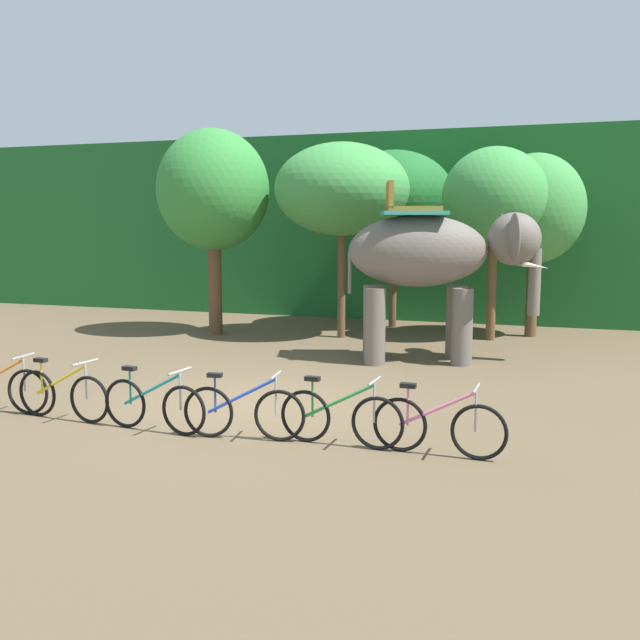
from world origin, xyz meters
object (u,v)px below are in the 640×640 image
object	(u,v)px
tree_far_right	(394,198)
tree_center_left	(213,191)
elephant	(434,258)
bike_pink	(438,426)
tree_left	(535,209)
tree_far_left	(495,198)
tree_center	(342,190)
bike_blue	(243,412)
bike_yellow	(63,394)
bike_green	(341,417)
bike_teal	(154,405)

from	to	relation	value
tree_far_right	tree_center_left	bearing A→B (deg)	-146.18
elephant	bike_pink	distance (m)	6.58
tree_far_right	tree_left	xyz separation A→B (m)	(3.81, -0.55, -0.36)
tree_left	bike_pink	xyz separation A→B (m)	(-0.68, -10.47, -2.89)
tree_far_left	tree_left	xyz separation A→B (m)	(0.94, 0.92, -0.28)
tree_center	bike_pink	world-z (taller)	tree_center
tree_center_left	bike_blue	size ratio (longest dim) A/B	3.16
bike_blue	bike_yellow	bearing A→B (deg)	179.37
bike_yellow	bike_green	world-z (taller)	same
bike_pink	tree_left	bearing A→B (deg)	86.29
bike_green	bike_pink	size ratio (longest dim) A/B	1.00
tree_left	bike_pink	bearing A→B (deg)	-93.71
bike_teal	bike_yellow	bearing A→B (deg)	176.28
tree_center_left	bike_teal	xyz separation A→B (m)	(3.34, -8.45, -3.38)
tree_center	tree_far_right	size ratio (longest dim) A/B	1.00
tree_far_right	bike_green	world-z (taller)	tree_far_right
bike_blue	bike_pink	distance (m)	2.62
tree_far_left	elephant	bearing A→B (deg)	-105.23
bike_blue	tree_far_right	bearing A→B (deg)	92.64
tree_center_left	bike_teal	distance (m)	9.69
tree_center_left	bike_pink	distance (m)	11.50
tree_left	bike_yellow	bearing A→B (deg)	-120.62
tree_far_left	bike_yellow	xyz separation A→B (m)	(-5.33, -9.67, -3.17)
elephant	bike_blue	xyz separation A→B (m)	(-1.45, -6.37, -1.82)
tree_far_right	bike_blue	xyz separation A→B (m)	(0.51, -11.17, -3.25)
elephant	bike_yellow	xyz separation A→B (m)	(-4.42, -6.34, -1.82)
tree_left	bike_pink	distance (m)	10.88
tree_far_right	bike_pink	size ratio (longest dim) A/B	2.89
tree_center_left	tree_far_left	bearing A→B (deg)	10.64
tree_far_left	elephant	distance (m)	3.70
tree_far_left	tree_center	bearing A→B (deg)	-167.49
bike_blue	bike_green	distance (m)	1.34
tree_center	tree_left	size ratio (longest dim) A/B	1.05
tree_center_left	tree_left	world-z (taller)	tree_center_left
tree_left	bike_green	xyz separation A→B (m)	(-1.96, -10.48, -2.89)
bike_teal	bike_pink	world-z (taller)	same
tree_far_right	bike_yellow	world-z (taller)	tree_far_right
bike_teal	tree_center	bearing A→B (deg)	89.91
tree_far_right	tree_far_left	bearing A→B (deg)	-27.13
bike_yellow	bike_pink	world-z (taller)	same
tree_center_left	bike_pink	xyz separation A→B (m)	(7.30, -8.22, -3.38)
tree_far_right	bike_yellow	size ratio (longest dim) A/B	2.89
tree_center	bike_blue	world-z (taller)	tree_center
tree_center_left	bike_teal	world-z (taller)	tree_center_left
tree_center	bike_yellow	size ratio (longest dim) A/B	2.89
bike_green	bike_pink	xyz separation A→B (m)	(1.28, 0.01, 0.00)
tree_center_left	tree_center	bearing A→B (deg)	8.56
tree_far_left	tree_left	world-z (taller)	tree_far_left
bike_teal	bike_pink	xyz separation A→B (m)	(3.97, 0.23, 0.00)
tree_far_left	bike_blue	xyz separation A→B (m)	(-2.36, -9.70, -3.17)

